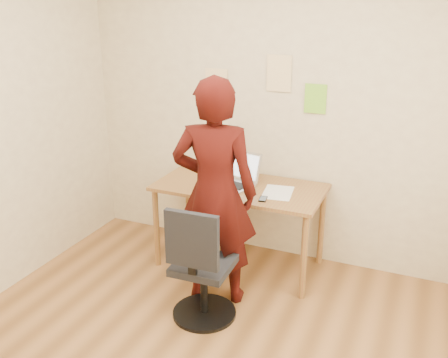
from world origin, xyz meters
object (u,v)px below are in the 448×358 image
at_px(desk, 240,195).
at_px(person, 215,193).
at_px(office_chair, 200,273).
at_px(laptop, 235,178).
at_px(phone, 263,199).

relative_size(desk, person, 0.81).
bearing_deg(person, office_chair, 83.35).
xyz_separation_m(laptop, person, (0.07, -0.56, 0.07)).
bearing_deg(office_chair, phone, 68.27).
bearing_deg(office_chair, person, 93.95).
bearing_deg(phone, laptop, 134.99).
bearing_deg(desk, laptop, 153.40).
xyz_separation_m(desk, laptop, (-0.06, 0.03, 0.14)).
bearing_deg(phone, office_chair, -119.20).
bearing_deg(desk, person, -88.85).
xyz_separation_m(desk, phone, (0.28, -0.21, 0.09)).
height_order(office_chair, person, person).
bearing_deg(laptop, desk, -10.96).
bearing_deg(laptop, phone, -19.75).
distance_m(desk, person, 0.58).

